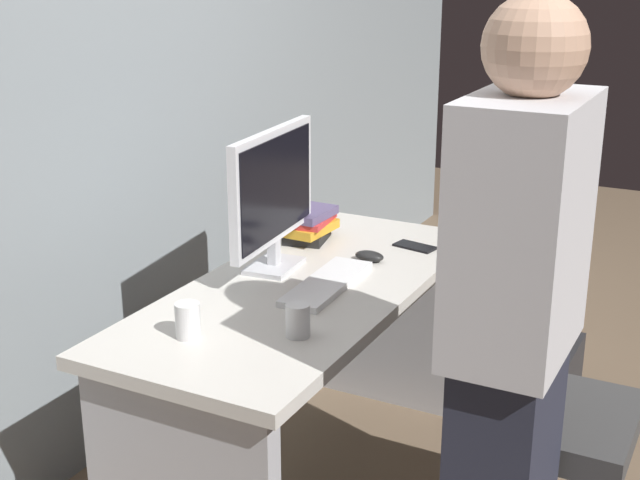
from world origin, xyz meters
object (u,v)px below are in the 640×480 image
(keyboard, at_px, (327,283))
(mouse, at_px, (369,256))
(person_at_desk, at_px, (512,353))
(monitor, at_px, (273,192))
(desk, at_px, (306,349))
(cell_phone, at_px, (415,246))
(office_chair, at_px, (533,424))
(handbag, at_px, (556,375))
(cup_by_monitor, at_px, (188,320))
(book_stack, at_px, (308,224))
(cup_near_keyboard, at_px, (298,320))

(keyboard, height_order, mouse, mouse)
(person_at_desk, xyz_separation_m, monitor, (0.49, 0.91, 0.15))
(desk, relative_size, cell_phone, 10.32)
(desk, bearing_deg, office_chair, -89.04)
(monitor, distance_m, handbag, 1.43)
(mouse, xyz_separation_m, handbag, (0.66, -0.52, -0.61))
(desk, distance_m, cup_by_monitor, 0.57)
(keyboard, distance_m, book_stack, 0.46)
(keyboard, bearing_deg, cup_by_monitor, 159.80)
(desk, xyz_separation_m, cup_by_monitor, (-0.49, 0.09, 0.27))
(keyboard, bearing_deg, desk, 93.94)
(monitor, bearing_deg, cup_near_keyboard, -143.01)
(desk, distance_m, cup_near_keyboard, 0.47)
(person_at_desk, xyz_separation_m, handbag, (1.35, 0.15, -0.70))
(mouse, height_order, cell_phone, mouse)
(monitor, relative_size, cup_by_monitor, 5.54)
(keyboard, bearing_deg, person_at_desk, -124.00)
(monitor, relative_size, book_stack, 2.41)
(handbag, bearing_deg, desk, 147.06)
(cell_phone, relative_size, handbag, 0.38)
(office_chair, height_order, cup_near_keyboard, office_chair)
(book_stack, height_order, handbag, book_stack)
(book_stack, bearing_deg, cell_phone, -75.06)
(person_at_desk, distance_m, cup_by_monitor, 0.85)
(book_stack, height_order, cell_phone, book_stack)
(person_at_desk, relative_size, handbag, 4.34)
(desk, xyz_separation_m, monitor, (0.07, 0.15, 0.48))
(desk, height_order, handbag, desk)
(mouse, relative_size, cup_near_keyboard, 1.09)
(cup_by_monitor, bearing_deg, monitor, 6.50)
(monitor, bearing_deg, handbag, -41.41)
(desk, xyz_separation_m, mouse, (0.28, -0.09, 0.24))
(cup_near_keyboard, height_order, book_stack, book_stack)
(monitor, xyz_separation_m, book_stack, (0.31, 0.04, -0.20))
(office_chair, height_order, keyboard, office_chair)
(person_at_desk, relative_size, monitor, 3.03)
(cup_by_monitor, relative_size, book_stack, 0.43)
(desk, relative_size, book_stack, 6.62)
(office_chair, xyz_separation_m, monitor, (0.06, 0.88, 0.56))
(keyboard, relative_size, mouse, 4.30)
(keyboard, bearing_deg, handbag, -32.61)
(person_at_desk, relative_size, cell_phone, 11.38)
(monitor, distance_m, keyboard, 0.34)
(cup_near_keyboard, bearing_deg, office_chair, -57.22)
(person_at_desk, height_order, cup_by_monitor, person_at_desk)
(office_chair, distance_m, cup_by_monitor, 1.03)
(monitor, xyz_separation_m, cell_phone, (0.41, -0.33, -0.25))
(keyboard, relative_size, handbag, 1.14)
(handbag, bearing_deg, person_at_desk, -173.61)
(mouse, height_order, cup_near_keyboard, cup_near_keyboard)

